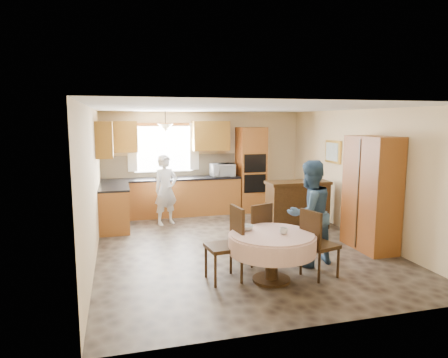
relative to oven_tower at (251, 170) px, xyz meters
name	(u,v)px	position (x,y,z in m)	size (l,w,h in m)	color
floor	(238,246)	(-1.15, -2.69, -1.06)	(5.00, 6.00, 0.01)	brown
ceiling	(239,108)	(-1.15, -2.69, 1.44)	(5.00, 6.00, 0.01)	white
wall_back	(204,162)	(-1.15, 0.31, 0.19)	(5.00, 0.02, 2.50)	#D8BD8B
wall_front	(321,218)	(-1.15, -5.69, 0.19)	(5.00, 0.02, 2.50)	#D8BD8B
wall_left	(93,184)	(-3.65, -2.69, 0.19)	(0.02, 6.00, 2.50)	#D8BD8B
wall_right	(361,174)	(1.35, -2.69, 0.19)	(0.02, 6.00, 2.50)	#D8BD8B
window	(164,149)	(-2.15, 0.29, 0.54)	(1.40, 0.03, 1.10)	white
curtain_left	(132,148)	(-2.90, 0.24, 0.59)	(0.22, 0.02, 1.15)	white
curtain_right	(194,146)	(-1.40, 0.24, 0.59)	(0.22, 0.02, 1.15)	white
base_cab_back	(172,198)	(-2.00, 0.01, -0.62)	(3.30, 0.60, 0.88)	#A8682D
counter_back	(172,179)	(-2.00, 0.01, -0.16)	(3.30, 0.64, 0.04)	black
base_cab_left	(114,209)	(-3.35, -0.89, -0.62)	(0.60, 1.20, 0.88)	#A8682D
counter_left	(113,187)	(-3.35, -0.89, -0.16)	(0.64, 1.20, 0.04)	black
backsplash	(170,166)	(-2.00, 0.30, 0.12)	(3.30, 0.02, 0.55)	beige
wall_cab_left	(119,137)	(-3.20, 0.15, 0.85)	(0.85, 0.33, 0.72)	#A57529
wall_cab_right	(211,136)	(-1.00, 0.15, 0.85)	(0.90, 0.33, 0.72)	#A57529
wall_cab_side	(105,139)	(-3.48, -0.89, 0.85)	(0.33, 1.20, 0.72)	#A57529
oven_tower	(251,170)	(0.00, 0.00, 0.00)	(0.66, 0.62, 2.12)	#A8682D
oven_upper	(255,163)	(0.00, -0.31, 0.19)	(0.56, 0.01, 0.45)	black
oven_lower	(255,184)	(0.00, -0.31, -0.31)	(0.56, 0.01, 0.45)	black
pendant	(165,128)	(-2.15, -0.19, 1.06)	(0.36, 0.36, 0.18)	beige
sideboard	(297,206)	(0.42, -1.84, -0.58)	(1.33, 0.55, 0.95)	#3E2811
space_heater	(308,215)	(0.69, -1.80, -0.80)	(0.37, 0.26, 0.51)	black
cupboard	(371,193)	(1.07, -3.44, -0.05)	(0.53, 1.06, 2.02)	#A8682D
dining_table	(272,244)	(-1.17, -4.36, -0.51)	(1.24, 1.24, 0.71)	#3E2811
chair_left	(229,240)	(-1.74, -4.15, -0.47)	(0.51, 0.51, 1.07)	#3E2811
chair_back	(257,230)	(-1.13, -3.63, -0.51)	(0.55, 0.55, 0.99)	#3E2811
chair_right	(316,240)	(-0.50, -4.40, -0.50)	(0.54, 0.54, 1.02)	#3E2811
framed_picture	(333,152)	(1.32, -1.67, 0.55)	(0.06, 0.60, 0.49)	gold
microwave	(222,170)	(-0.76, -0.04, 0.02)	(0.57, 0.39, 0.31)	silver
person_sink	(166,190)	(-2.24, -0.78, -0.29)	(0.56, 0.37, 1.54)	silver
person_dining	(309,213)	(-0.35, -3.88, -0.22)	(0.82, 0.63, 1.68)	#324F6D
bowl_sideboard	(288,183)	(0.19, -1.84, -0.08)	(0.21, 0.21, 0.05)	#B2B2B2
bottle_sideboard	(317,177)	(0.86, -1.84, 0.03)	(0.10, 0.10, 0.27)	silver
cup_table	(284,231)	(-1.03, -4.44, -0.31)	(0.12, 0.12, 0.09)	#B2B2B2
bowl_table	(246,228)	(-1.47, -4.11, -0.32)	(0.22, 0.22, 0.07)	#B2B2B2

